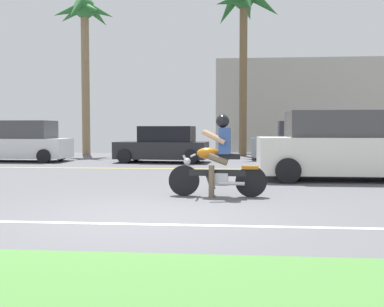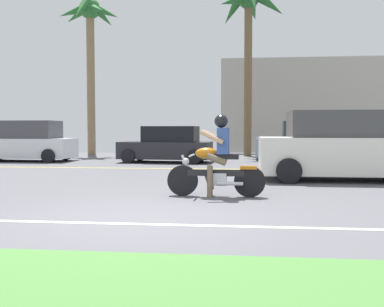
% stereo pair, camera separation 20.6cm
% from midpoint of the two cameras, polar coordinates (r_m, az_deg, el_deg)
% --- Properties ---
extents(ground, '(56.00, 30.00, 0.04)m').
position_cam_midpoint_polar(ground, '(9.96, -2.94, -4.83)').
color(ground, '#545459').
extents(lane_line_near, '(50.40, 0.12, 0.01)m').
position_cam_midpoint_polar(lane_line_near, '(6.51, -7.35, -8.92)').
color(lane_line_near, silver).
rests_on(lane_line_near, ground).
extents(lane_line_far, '(50.40, 0.12, 0.01)m').
position_cam_midpoint_polar(lane_line_far, '(15.23, -0.14, -1.96)').
color(lane_line_far, yellow).
rests_on(lane_line_far, ground).
extents(motorcyclist, '(1.98, 0.65, 1.65)m').
position_cam_midpoint_polar(motorcyclist, '(9.00, 2.70, -1.08)').
color(motorcyclist, black).
rests_on(motorcyclist, ground).
extents(suv_nearby, '(5.07, 2.18, 1.84)m').
position_cam_midpoint_polar(suv_nearby, '(12.65, 19.27, 0.87)').
color(suv_nearby, white).
rests_on(suv_nearby, ground).
extents(parked_car_0, '(4.29, 1.94, 1.70)m').
position_cam_midpoint_polar(parked_car_0, '(20.13, -21.46, 1.31)').
color(parked_car_0, silver).
rests_on(parked_car_0, ground).
extents(parked_car_1, '(3.80, 2.07, 1.47)m').
position_cam_midpoint_polar(parked_car_1, '(18.26, -3.98, 1.04)').
color(parked_car_1, '#232328').
rests_on(parked_car_1, ground).
extents(parked_car_2, '(4.41, 1.95, 1.70)m').
position_cam_midpoint_polar(parked_car_2, '(20.19, 13.70, 1.43)').
color(parked_car_2, '#8C939E').
rests_on(parked_car_2, ground).
extents(palm_tree_0, '(3.58, 3.86, 8.51)m').
position_cam_midpoint_polar(palm_tree_0, '(23.19, 6.30, 17.15)').
color(palm_tree_0, brown).
rests_on(palm_tree_0, ground).
extents(palm_tree_1, '(3.33, 3.20, 8.26)m').
position_cam_midpoint_polar(palm_tree_1, '(24.83, -13.77, 15.68)').
color(palm_tree_1, '#846B4C').
rests_on(palm_tree_1, ground).
extents(building_far, '(11.00, 4.00, 5.38)m').
position_cam_midpoint_polar(building_far, '(28.16, 14.30, 5.77)').
color(building_far, '#A8A399').
rests_on(building_far, ground).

